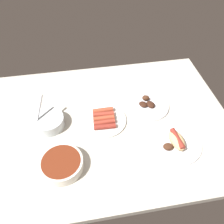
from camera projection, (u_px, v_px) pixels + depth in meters
ground_plane at (109, 123)px, 117.27cm from camera, size 120.00×90.00×3.00cm
bowl_coleslaw at (48, 121)px, 112.29cm from camera, size 15.11×15.11×14.79cm
plate_grilled_meat at (147, 105)px, 122.81cm from camera, size 21.87×21.87×3.87cm
plate_sausages at (104, 120)px, 115.49cm from camera, size 21.93×21.93×3.43cm
bowl_chili at (62, 164)px, 96.80cm from camera, size 17.99×17.99×4.88cm
plate_hotdog_assembled at (176, 142)px, 105.42cm from camera, size 22.88×22.88×5.61cm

